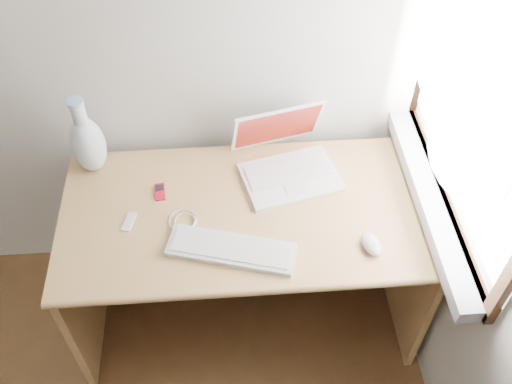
{
  "coord_description": "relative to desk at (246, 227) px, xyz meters",
  "views": [
    {
      "loc": [
        0.97,
        0.01,
        2.34
      ],
      "look_at": [
        1.07,
        1.35,
        0.82
      ],
      "focal_mm": 40.0,
      "sensor_mm": 36.0,
      "label": 1
    }
  ],
  "objects": [
    {
      "name": "window",
      "position": [
        0.69,
        -0.14,
        0.76
      ],
      "size": [
        0.11,
        0.99,
        1.1
      ],
      "color": "white",
      "rests_on": "right_wall"
    },
    {
      "name": "desk",
      "position": [
        0.0,
        0.0,
        0.0
      ],
      "size": [
        1.37,
        0.69,
        0.72
      ],
      "color": "tan",
      "rests_on": "floor"
    },
    {
      "name": "laptop",
      "position": [
        0.18,
        0.11,
        0.26
      ],
      "size": [
        0.41,
        0.37,
        0.24
      ],
      "rotation": [
        0.0,
        0.0,
        0.24
      ],
      "color": "white",
      "rests_on": "desk"
    },
    {
      "name": "external_keyboard",
      "position": [
        -0.06,
        -0.26,
        0.22
      ],
      "size": [
        0.46,
        0.25,
        0.02
      ],
      "rotation": [
        0.0,
        0.0,
        -0.27
      ],
      "color": "white",
      "rests_on": "desk"
    },
    {
      "name": "mouse",
      "position": [
        0.42,
        -0.28,
        0.23
      ],
      "size": [
        0.08,
        0.11,
        0.04
      ],
      "primitive_type": "ellipsoid",
      "rotation": [
        0.0,
        0.0,
        0.2
      ],
      "color": "white",
      "rests_on": "desk"
    },
    {
      "name": "ipod",
      "position": [
        -0.32,
        0.03,
        0.21
      ],
      "size": [
        0.04,
        0.09,
        0.01
      ],
      "rotation": [
        0.0,
        0.0,
        0.09
      ],
      "color": "#AD0C22",
      "rests_on": "desk"
    },
    {
      "name": "cable_coil",
      "position": [
        -0.23,
        -0.12,
        0.21
      ],
      "size": [
        0.13,
        0.13,
        0.01
      ],
      "primitive_type": "torus",
      "rotation": [
        0.0,
        0.0,
        -0.28
      ],
      "color": "white",
      "rests_on": "desk"
    },
    {
      "name": "remote",
      "position": [
        -0.43,
        -0.11,
        0.21
      ],
      "size": [
        0.06,
        0.09,
        0.01
      ],
      "primitive_type": "cube",
      "rotation": [
        0.0,
        0.0,
        -0.27
      ],
      "color": "white",
      "rests_on": "desk"
    },
    {
      "name": "vase",
      "position": [
        -0.58,
        0.18,
        0.34
      ],
      "size": [
        0.13,
        0.13,
        0.34
      ],
      "color": "silver",
      "rests_on": "desk"
    }
  ]
}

